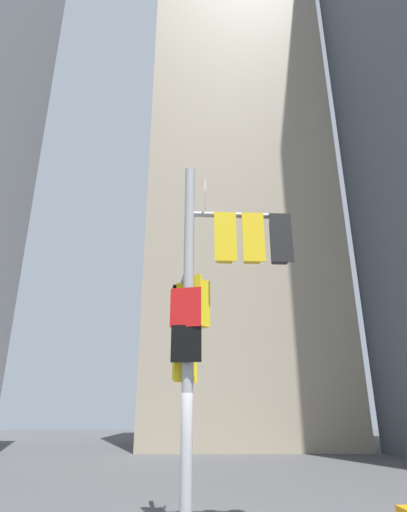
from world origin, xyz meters
name	(u,v)px	position (x,y,z in m)	size (l,w,h in m)	color
building_mid_block	(235,204)	(3.58, 25.08, 19.88)	(14.02, 14.02, 39.77)	tan
signal_pole_assembly	(210,295)	(0.46, 0.19, 4.49)	(2.64, 2.53, 7.46)	#9EA0A3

